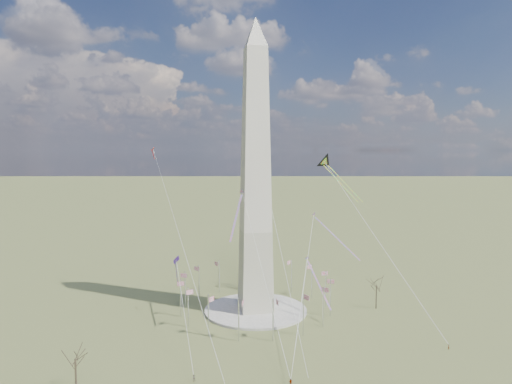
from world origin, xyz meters
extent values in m
plane|color=#5A6231|center=(0.00, 0.00, 0.00)|extent=(2000.00, 2000.00, 0.00)
cylinder|color=beige|center=(0.00, 0.00, 0.40)|extent=(36.00, 36.00, 0.80)
pyramid|color=silver|center=(0.00, 0.00, 95.80)|extent=(9.90, 9.90, 10.00)
cylinder|color=white|center=(26.00, 0.00, 6.50)|extent=(0.36, 0.36, 13.00)
cube|color=#A8162E|center=(26.00, 1.30, 11.80)|extent=(2.40, 0.08, 1.50)
cylinder|color=white|center=(24.02, 9.95, 6.50)|extent=(0.36, 0.36, 13.00)
cube|color=#A8162E|center=(23.52, 11.15, 11.80)|extent=(2.25, 0.99, 1.50)
cylinder|color=white|center=(18.38, 18.38, 6.50)|extent=(0.36, 0.36, 13.00)
cube|color=#A8162E|center=(17.47, 19.30, 11.80)|extent=(1.75, 1.75, 1.50)
cylinder|color=white|center=(9.95, 24.02, 6.50)|extent=(0.36, 0.36, 13.00)
cube|color=#A8162E|center=(8.75, 24.52, 11.80)|extent=(0.99, 2.25, 1.50)
cylinder|color=white|center=(0.00, 26.00, 6.50)|extent=(0.36, 0.36, 13.00)
cube|color=#A8162E|center=(-1.30, 26.00, 11.80)|extent=(0.08, 2.40, 1.50)
cylinder|color=white|center=(-9.95, 24.02, 6.50)|extent=(0.36, 0.36, 13.00)
cube|color=#A8162E|center=(-11.15, 23.52, 11.80)|extent=(0.99, 2.25, 1.50)
cylinder|color=white|center=(-18.38, 18.38, 6.50)|extent=(0.36, 0.36, 13.00)
cube|color=#A8162E|center=(-19.30, 17.47, 11.80)|extent=(1.75, 1.75, 1.50)
cylinder|color=white|center=(-24.02, 9.95, 6.50)|extent=(0.36, 0.36, 13.00)
cube|color=#A8162E|center=(-24.52, 8.75, 11.80)|extent=(2.25, 0.99, 1.50)
cylinder|color=white|center=(-26.00, 0.00, 6.50)|extent=(0.36, 0.36, 13.00)
cube|color=#A8162E|center=(-26.00, -1.30, 11.80)|extent=(2.40, 0.08, 1.50)
cylinder|color=white|center=(-24.02, -9.95, 6.50)|extent=(0.36, 0.36, 13.00)
cube|color=#A8162E|center=(-23.52, -11.15, 11.80)|extent=(2.25, 0.99, 1.50)
cylinder|color=white|center=(-18.38, -18.38, 6.50)|extent=(0.36, 0.36, 13.00)
cube|color=#A8162E|center=(-17.47, -19.30, 11.80)|extent=(1.75, 1.75, 1.50)
cylinder|color=white|center=(-9.95, -24.02, 6.50)|extent=(0.36, 0.36, 13.00)
cube|color=#A8162E|center=(-8.75, -24.52, 11.80)|extent=(0.99, 2.25, 1.50)
cylinder|color=white|center=(0.00, -26.00, 6.50)|extent=(0.36, 0.36, 13.00)
cube|color=#A8162E|center=(1.30, -26.00, 11.80)|extent=(0.08, 2.40, 1.50)
cylinder|color=white|center=(9.95, -24.02, 6.50)|extent=(0.36, 0.36, 13.00)
cube|color=#A8162E|center=(11.15, -23.52, 11.80)|extent=(0.99, 2.25, 1.50)
cylinder|color=white|center=(18.38, -18.38, 6.50)|extent=(0.36, 0.36, 13.00)
cube|color=#A8162E|center=(19.30, -17.47, 11.80)|extent=(1.75, 1.75, 1.50)
cylinder|color=white|center=(24.02, -9.95, 6.50)|extent=(0.36, 0.36, 13.00)
cube|color=#A8162E|center=(24.52, -8.75, 11.80)|extent=(2.25, 0.99, 1.50)
cylinder|color=#423828|center=(42.87, -6.03, 4.24)|extent=(0.38, 0.38, 8.49)
cylinder|color=#423828|center=(-52.14, -43.63, 3.83)|extent=(0.47, 0.47, 7.65)
imported|color=gray|center=(47.58, -41.60, 0.80)|extent=(0.70, 0.61, 1.60)
imported|color=gray|center=(-24.64, -44.98, 0.83)|extent=(0.85, 0.68, 1.65)
imported|color=gray|center=(-1.90, -51.94, 0.89)|extent=(1.05, 0.44, 1.78)
cube|color=orange|center=(34.06, 3.34, 44.60)|extent=(7.30, 16.60, 12.49)
cube|color=orange|center=(31.96, 2.46, 44.60)|extent=(7.30, 16.60, 12.49)
cube|color=#471B7C|center=(-27.21, 2.35, 19.16)|extent=(2.02, 2.90, 2.64)
cube|color=#DF4B23|center=(-27.21, 2.35, 14.80)|extent=(1.03, 3.33, 9.13)
cube|color=#DF4B23|center=(24.93, -12.47, 27.59)|extent=(10.03, 16.71, 11.88)
cube|color=#DF4B23|center=(-8.90, -13.29, 35.76)|extent=(7.11, 18.41, 12.12)
cube|color=#DF4B23|center=(20.96, -6.62, 10.39)|extent=(2.48, 19.02, 11.94)
cube|color=red|center=(-34.81, 29.97, 57.00)|extent=(1.56, 2.25, 1.71)
cube|color=red|center=(-34.81, 29.97, 55.12)|extent=(1.17, 1.26, 3.93)
cube|color=silver|center=(6.35, 46.76, 77.46)|extent=(1.10, 1.58, 1.44)
cube|color=silver|center=(6.35, 46.76, 75.89)|extent=(0.54, 1.26, 3.29)
camera|label=1|loc=(-31.04, -153.08, 56.48)|focal=32.00mm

